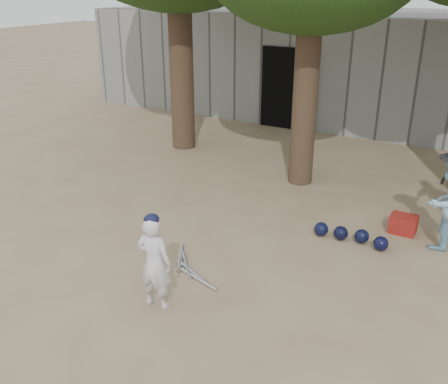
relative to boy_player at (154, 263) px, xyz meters
The scene contains 7 objects.
ground 1.11m from the boy_player, 128.97° to the left, with size 70.00×70.00×0.00m, color #937C5E.
boy_player is the anchor object (origin of this frame).
spectator_blue 4.49m from the boy_player, 49.30° to the left, with size 0.72×0.56×1.49m, color #93C5E3.
red_bag 4.33m from the boy_player, 57.13° to the left, with size 0.42×0.32×0.30m, color maroon.
back_building 11.09m from the boy_player, 92.97° to the left, with size 16.00×5.24×3.00m.
helmet_row 3.36m from the boy_player, 59.68° to the left, with size 1.19×0.32×0.23m.
bat_pile 1.10m from the boy_player, 96.25° to the left, with size 1.10×0.81×0.06m.
Camera 1 is at (3.93, -4.91, 3.84)m, focal length 40.00 mm.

